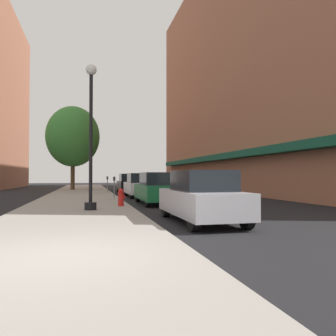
{
  "coord_description": "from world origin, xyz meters",
  "views": [
    {
      "loc": [
        0.47,
        -5.94,
        1.5
      ],
      "look_at": [
        6.35,
        17.98,
        2.07
      ],
      "focal_mm": 35.01,
      "sensor_mm": 36.0,
      "label": 1
    }
  ],
  "objects_px": {
    "car_white": "(140,185)",
    "car_black": "(129,183)",
    "parking_meter_near": "(107,182)",
    "car_silver": "(201,197)",
    "lamppost": "(91,133)",
    "parking_meter_far": "(114,185)",
    "fire_hydrant": "(121,197)",
    "car_green": "(157,189)",
    "tree_near": "(73,137)"
  },
  "relations": [
    {
      "from": "parking_meter_near",
      "to": "car_green",
      "type": "bearing_deg",
      "value": -79.59
    },
    {
      "from": "car_black",
      "to": "tree_near",
      "type": "bearing_deg",
      "value": 139.02
    },
    {
      "from": "tree_near",
      "to": "car_black",
      "type": "xyz_separation_m",
      "value": [
        4.96,
        -4.62,
        -4.51
      ]
    },
    {
      "from": "car_silver",
      "to": "car_black",
      "type": "relative_size",
      "value": 1.0
    },
    {
      "from": "parking_meter_near",
      "to": "parking_meter_far",
      "type": "relative_size",
      "value": 1.0
    },
    {
      "from": "car_silver",
      "to": "car_white",
      "type": "bearing_deg",
      "value": 88.75
    },
    {
      "from": "parking_meter_near",
      "to": "tree_near",
      "type": "distance_m",
      "value": 8.01
    },
    {
      "from": "fire_hydrant",
      "to": "tree_near",
      "type": "bearing_deg",
      "value": 98.92
    },
    {
      "from": "lamppost",
      "to": "parking_meter_near",
      "type": "distance_m",
      "value": 14.06
    },
    {
      "from": "lamppost",
      "to": "car_silver",
      "type": "distance_m",
      "value": 5.54
    },
    {
      "from": "car_silver",
      "to": "car_green",
      "type": "xyz_separation_m",
      "value": [
        0.0,
        6.84,
        0.0
      ]
    },
    {
      "from": "lamppost",
      "to": "car_green",
      "type": "distance_m",
      "value": 5.25
    },
    {
      "from": "parking_meter_near",
      "to": "parking_meter_far",
      "type": "height_order",
      "value": "same"
    },
    {
      "from": "fire_hydrant",
      "to": "car_silver",
      "type": "distance_m",
      "value": 5.42
    },
    {
      "from": "car_white",
      "to": "car_black",
      "type": "xyz_separation_m",
      "value": [
        0.0,
        6.19,
        0.0
      ]
    },
    {
      "from": "fire_hydrant",
      "to": "car_green",
      "type": "xyz_separation_m",
      "value": [
        2.06,
        1.84,
        0.29
      ]
    },
    {
      "from": "fire_hydrant",
      "to": "car_green",
      "type": "relative_size",
      "value": 0.18
    },
    {
      "from": "parking_meter_far",
      "to": "car_green",
      "type": "height_order",
      "value": "car_green"
    },
    {
      "from": "parking_meter_far",
      "to": "parking_meter_near",
      "type": "bearing_deg",
      "value": 90.0
    },
    {
      "from": "fire_hydrant",
      "to": "car_black",
      "type": "relative_size",
      "value": 0.18
    },
    {
      "from": "parking_meter_near",
      "to": "car_silver",
      "type": "xyz_separation_m",
      "value": [
        1.95,
        -17.46,
        -0.14
      ]
    },
    {
      "from": "tree_near",
      "to": "car_silver",
      "type": "bearing_deg",
      "value": -78.07
    },
    {
      "from": "fire_hydrant",
      "to": "car_white",
      "type": "xyz_separation_m",
      "value": [
        2.06,
        7.64,
        0.29
      ]
    },
    {
      "from": "car_green",
      "to": "car_black",
      "type": "xyz_separation_m",
      "value": [
        0.0,
        11.99,
        0.0
      ]
    },
    {
      "from": "lamppost",
      "to": "parking_meter_far",
      "type": "distance_m",
      "value": 7.16
    },
    {
      "from": "car_green",
      "to": "car_silver",
      "type": "bearing_deg",
      "value": -90.73
    },
    {
      "from": "lamppost",
      "to": "car_white",
      "type": "distance_m",
      "value": 9.91
    },
    {
      "from": "tree_near",
      "to": "car_white",
      "type": "height_order",
      "value": "tree_near"
    },
    {
      "from": "tree_near",
      "to": "fire_hydrant",
      "type": "bearing_deg",
      "value": -81.08
    },
    {
      "from": "parking_meter_far",
      "to": "lamppost",
      "type": "bearing_deg",
      "value": -102.45
    },
    {
      "from": "tree_near",
      "to": "car_green",
      "type": "relative_size",
      "value": 1.9
    },
    {
      "from": "car_silver",
      "to": "car_green",
      "type": "relative_size",
      "value": 1.0
    },
    {
      "from": "car_green",
      "to": "fire_hydrant",
      "type": "bearing_deg",
      "value": -139.03
    },
    {
      "from": "parking_meter_near",
      "to": "car_black",
      "type": "xyz_separation_m",
      "value": [
        1.95,
        1.38,
        -0.14
      ]
    },
    {
      "from": "parking_meter_near",
      "to": "parking_meter_far",
      "type": "distance_m",
      "value": 7.17
    },
    {
      "from": "car_green",
      "to": "car_white",
      "type": "bearing_deg",
      "value": 89.27
    },
    {
      "from": "lamppost",
      "to": "fire_hydrant",
      "type": "relative_size",
      "value": 7.47
    },
    {
      "from": "lamppost",
      "to": "tree_near",
      "type": "relative_size",
      "value": 0.72
    },
    {
      "from": "parking_meter_near",
      "to": "car_green",
      "type": "relative_size",
      "value": 0.3
    },
    {
      "from": "car_black",
      "to": "car_green",
      "type": "bearing_deg",
      "value": -87.99
    },
    {
      "from": "parking_meter_far",
      "to": "tree_near",
      "type": "distance_m",
      "value": 14.2
    },
    {
      "from": "car_silver",
      "to": "parking_meter_far",
      "type": "bearing_deg",
      "value": 99.49
    },
    {
      "from": "car_white",
      "to": "car_black",
      "type": "relative_size",
      "value": 1.0
    },
    {
      "from": "car_white",
      "to": "car_green",
      "type": "bearing_deg",
      "value": -88.87
    },
    {
      "from": "fire_hydrant",
      "to": "parking_meter_far",
      "type": "distance_m",
      "value": 5.3
    },
    {
      "from": "car_silver",
      "to": "car_black",
      "type": "height_order",
      "value": "same"
    },
    {
      "from": "car_silver",
      "to": "tree_near",
      "type": "bearing_deg",
      "value": 100.68
    },
    {
      "from": "parking_meter_far",
      "to": "car_green",
      "type": "bearing_deg",
      "value": -60.46
    },
    {
      "from": "car_green",
      "to": "parking_meter_far",
      "type": "bearing_deg",
      "value": 118.81
    },
    {
      "from": "fire_hydrant",
      "to": "car_white",
      "type": "bearing_deg",
      "value": 74.9
    }
  ]
}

